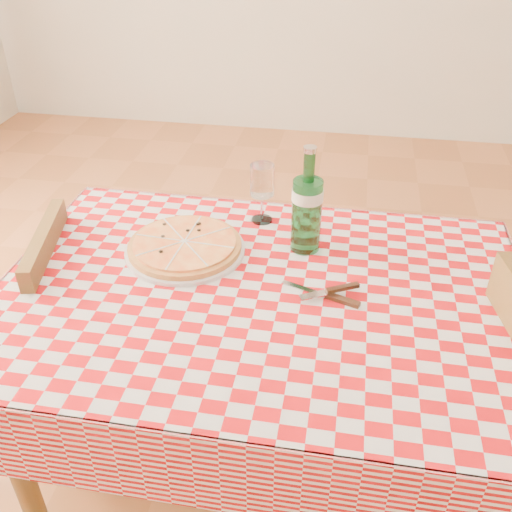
{
  "coord_description": "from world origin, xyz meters",
  "views": [
    {
      "loc": [
        0.18,
        -1.1,
        1.6
      ],
      "look_at": [
        -0.02,
        0.06,
        0.82
      ],
      "focal_mm": 40.0,
      "sensor_mm": 36.0,
      "label": 1
    }
  ],
  "objects_px": {
    "dining_table": "(260,321)",
    "chair_far": "(35,334)",
    "wine_glass": "(262,194)",
    "pizza_plate": "(185,245)",
    "water_bottle": "(307,200)"
  },
  "relations": [
    {
      "from": "water_bottle",
      "to": "wine_glass",
      "type": "relative_size",
      "value": 1.67
    },
    {
      "from": "dining_table",
      "to": "wine_glass",
      "type": "bearing_deg",
      "value": 98.64
    },
    {
      "from": "wine_glass",
      "to": "water_bottle",
      "type": "bearing_deg",
      "value": -42.43
    },
    {
      "from": "pizza_plate",
      "to": "water_bottle",
      "type": "xyz_separation_m",
      "value": [
        0.32,
        0.07,
        0.13
      ]
    },
    {
      "from": "wine_glass",
      "to": "pizza_plate",
      "type": "bearing_deg",
      "value": -131.1
    },
    {
      "from": "pizza_plate",
      "to": "water_bottle",
      "type": "height_order",
      "value": "water_bottle"
    },
    {
      "from": "pizza_plate",
      "to": "wine_glass",
      "type": "xyz_separation_m",
      "value": [
        0.18,
        0.2,
        0.07
      ]
    },
    {
      "from": "chair_far",
      "to": "water_bottle",
      "type": "bearing_deg",
      "value": 178.43
    },
    {
      "from": "dining_table",
      "to": "water_bottle",
      "type": "bearing_deg",
      "value": 67.27
    },
    {
      "from": "dining_table",
      "to": "chair_far",
      "type": "relative_size",
      "value": 1.46
    },
    {
      "from": "dining_table",
      "to": "chair_far",
      "type": "xyz_separation_m",
      "value": [
        -0.69,
        0.05,
        -0.19
      ]
    },
    {
      "from": "pizza_plate",
      "to": "wine_glass",
      "type": "distance_m",
      "value": 0.28
    },
    {
      "from": "water_bottle",
      "to": "wine_glass",
      "type": "distance_m",
      "value": 0.2
    },
    {
      "from": "chair_far",
      "to": "wine_glass",
      "type": "distance_m",
      "value": 0.79
    },
    {
      "from": "pizza_plate",
      "to": "water_bottle",
      "type": "bearing_deg",
      "value": 13.25
    }
  ]
}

